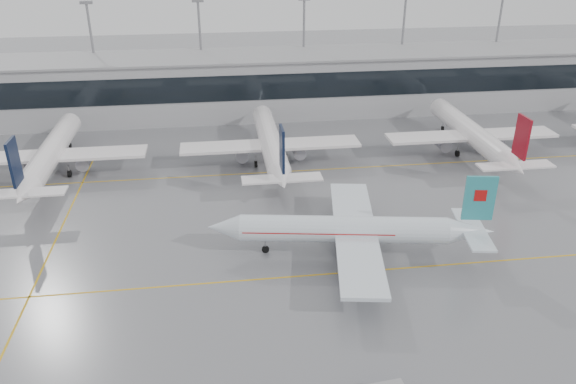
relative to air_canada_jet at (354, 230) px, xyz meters
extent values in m
plane|color=slate|center=(-6.90, -3.88, -3.34)|extent=(320.00, 320.00, 0.00)
cube|color=gold|center=(-6.90, -3.88, -3.33)|extent=(120.00, 0.25, 0.01)
cube|color=gold|center=(-6.90, 26.12, -3.33)|extent=(120.00, 0.25, 0.01)
cube|color=gold|center=(-36.90, 11.12, -3.33)|extent=(0.25, 60.00, 0.01)
cube|color=#A0A0A3|center=(-6.90, 58.12, 2.66)|extent=(180.00, 15.00, 12.00)
cube|color=black|center=(-6.90, 50.57, 4.16)|extent=(180.00, 0.20, 5.00)
cube|color=gray|center=(-6.90, 58.12, 8.86)|extent=(182.00, 16.00, 0.40)
cylinder|color=gray|center=(-39.90, 64.12, 7.66)|extent=(0.50, 0.50, 22.00)
cube|color=gray|center=(-39.90, 64.12, 18.96)|extent=(2.40, 1.00, 0.60)
cylinder|color=gray|center=(-17.90, 64.12, 7.66)|extent=(0.50, 0.50, 22.00)
cube|color=gray|center=(-17.90, 64.12, 18.96)|extent=(2.40, 1.00, 0.60)
cylinder|color=gray|center=(4.10, 64.12, 7.66)|extent=(0.50, 0.50, 22.00)
cylinder|color=gray|center=(26.10, 64.12, 7.66)|extent=(0.50, 0.50, 22.00)
cylinder|color=gray|center=(48.10, 64.12, 7.66)|extent=(0.50, 0.50, 22.00)
cylinder|color=silver|center=(-1.29, 0.22, 0.10)|extent=(24.99, 7.29, 3.25)
cone|color=silver|center=(-15.49, 2.59, 0.10)|extent=(4.48, 3.87, 3.25)
cone|color=silver|center=(13.70, -2.29, 0.10)|extent=(6.06, 4.13, 3.25)
cube|color=silver|center=(0.19, -0.03, -0.30)|extent=(9.36, 27.32, 0.45)
cube|color=silver|center=(13.90, -2.32, 0.40)|extent=(4.46, 10.65, 0.25)
cube|color=teal|center=(14.09, -2.36, 4.50)|extent=(3.61, 0.94, 5.55)
cylinder|color=gray|center=(-1.09, -4.68, -1.80)|extent=(3.90, 2.66, 2.10)
cylinder|color=gray|center=(0.49, 4.78, -1.80)|extent=(3.90, 2.66, 2.10)
cylinder|color=gray|center=(-10.56, 1.76, -2.21)|extent=(0.20, 0.20, 1.37)
cylinder|color=black|center=(-10.56, 1.76, -2.89)|extent=(0.94, 0.44, 0.90)
cylinder|color=gray|center=(0.75, -2.76, -2.11)|extent=(0.24, 0.24, 1.37)
cylinder|color=black|center=(0.75, -2.76, -2.79)|extent=(1.16, 0.63, 1.10)
cylinder|color=gray|center=(1.61, 2.37, -2.11)|extent=(0.24, 0.24, 1.37)
cylinder|color=black|center=(1.61, 2.37, -2.79)|extent=(1.16, 0.63, 1.10)
cube|color=#B70F0F|center=(14.09, -2.36, 4.93)|extent=(1.46, 0.67, 1.40)
cube|color=#B70F0F|center=(-4.25, 0.71, 0.30)|extent=(18.30, 6.21, 0.12)
cylinder|color=white|center=(-41.90, 31.12, 0.46)|extent=(3.59, 27.36, 3.59)
cone|color=white|center=(-41.90, 46.80, 0.46)|extent=(3.59, 4.00, 3.59)
cone|color=white|center=(-41.90, 14.64, 0.46)|extent=(3.59, 5.60, 3.59)
cube|color=white|center=(-41.90, 29.62, 0.06)|extent=(29.64, 5.00, 0.45)
cube|color=white|center=(-41.90, 14.44, 0.76)|extent=(11.40, 2.80, 0.25)
cube|color=black|center=(-41.90, 14.24, 5.32)|extent=(0.35, 3.60, 6.12)
cylinder|color=gray|center=(-46.70, 30.12, -1.44)|extent=(2.10, 3.60, 2.10)
cylinder|color=gray|center=(-37.10, 30.12, -1.44)|extent=(2.10, 3.60, 2.10)
cylinder|color=gray|center=(-41.90, 41.80, -2.11)|extent=(0.20, 0.20, 1.56)
cylinder|color=black|center=(-41.90, 41.80, -2.89)|extent=(0.30, 0.90, 0.90)
cylinder|color=gray|center=(-44.50, 28.62, -2.01)|extent=(0.24, 0.24, 1.56)
cylinder|color=black|center=(-44.50, 28.62, -2.79)|extent=(0.45, 1.10, 1.10)
cylinder|color=gray|center=(-39.30, 28.62, -2.01)|extent=(0.24, 0.24, 1.56)
cylinder|color=black|center=(-39.30, 28.62, -2.79)|extent=(0.45, 1.10, 1.10)
cylinder|color=white|center=(-6.90, 31.12, 0.46)|extent=(3.59, 27.36, 3.59)
cone|color=white|center=(-6.90, 46.80, 0.46)|extent=(3.59, 4.00, 3.59)
cone|color=white|center=(-6.90, 14.64, 0.46)|extent=(3.59, 5.60, 3.59)
cube|color=white|center=(-6.90, 29.62, 0.06)|extent=(29.64, 5.00, 0.45)
cube|color=white|center=(-6.90, 14.44, 0.76)|extent=(11.40, 2.80, 0.25)
cube|color=black|center=(-6.90, 14.24, 5.32)|extent=(0.35, 3.60, 6.12)
cylinder|color=gray|center=(-11.70, 30.12, -1.44)|extent=(2.10, 3.60, 2.10)
cylinder|color=gray|center=(-2.10, 30.12, -1.44)|extent=(2.10, 3.60, 2.10)
cylinder|color=gray|center=(-6.90, 41.80, -2.11)|extent=(0.20, 0.20, 1.56)
cylinder|color=black|center=(-6.90, 41.80, -2.89)|extent=(0.30, 0.90, 0.90)
cylinder|color=gray|center=(-9.50, 28.62, -2.01)|extent=(0.24, 0.24, 1.56)
cylinder|color=black|center=(-9.50, 28.62, -2.79)|extent=(0.45, 1.10, 1.10)
cylinder|color=gray|center=(-4.30, 28.62, -2.01)|extent=(0.24, 0.24, 1.56)
cylinder|color=black|center=(-4.30, 28.62, -2.79)|extent=(0.45, 1.10, 1.10)
cylinder|color=white|center=(28.10, 31.12, 0.46)|extent=(3.59, 27.36, 3.59)
cone|color=white|center=(28.10, 46.80, 0.46)|extent=(3.59, 4.00, 3.59)
cone|color=white|center=(28.10, 14.64, 0.46)|extent=(3.59, 5.60, 3.59)
cube|color=white|center=(28.10, 29.62, 0.06)|extent=(29.64, 5.00, 0.45)
cube|color=white|center=(28.10, 14.44, 0.76)|extent=(11.40, 2.80, 0.25)
cube|color=maroon|center=(28.10, 14.24, 5.32)|extent=(0.35, 3.60, 6.12)
cylinder|color=gray|center=(23.30, 30.12, -1.44)|extent=(2.10, 3.60, 2.10)
cylinder|color=gray|center=(32.90, 30.12, -1.44)|extent=(2.10, 3.60, 2.10)
cylinder|color=gray|center=(28.10, 41.80, -2.11)|extent=(0.20, 0.20, 1.56)
cylinder|color=black|center=(28.10, 41.80, -2.89)|extent=(0.30, 0.90, 0.90)
cylinder|color=gray|center=(25.50, 28.62, -2.01)|extent=(0.24, 0.24, 1.56)
cylinder|color=black|center=(25.50, 28.62, -2.79)|extent=(0.45, 1.10, 1.10)
cylinder|color=gray|center=(30.70, 28.62, -2.01)|extent=(0.24, 0.24, 1.56)
cylinder|color=black|center=(30.70, 28.62, -2.79)|extent=(0.45, 1.10, 1.10)
camera|label=1|loc=(-15.72, -57.05, 33.33)|focal=35.00mm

